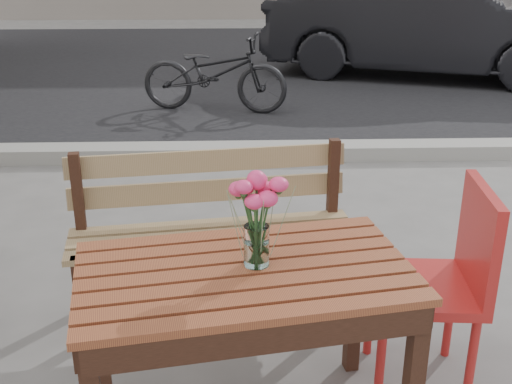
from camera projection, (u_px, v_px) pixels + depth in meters
street at (236, 97)px, 7.27m from camera, size 30.00×8.12×0.12m
main_table at (245, 298)px, 2.21m from camera, size 1.23×0.84×0.70m
main_bench at (212, 213)px, 3.06m from camera, size 1.39×0.58×0.84m
red_chair at (445, 274)px, 2.52m from camera, size 0.46×0.46×0.87m
main_vase at (257, 208)px, 2.11m from camera, size 0.19×0.19×0.34m
parked_car at (428, 24)px, 8.23m from camera, size 4.35×2.69×1.35m
bicycle at (214, 73)px, 6.67m from camera, size 1.62×0.86×0.81m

